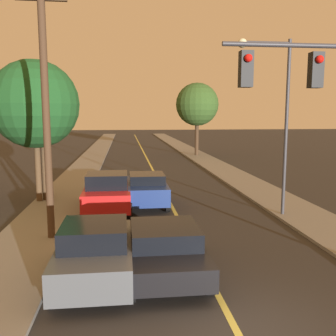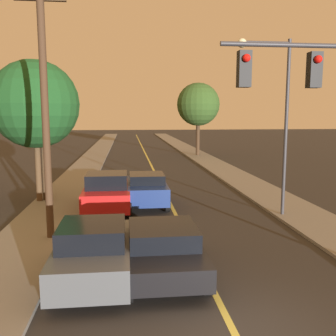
{
  "view_description": "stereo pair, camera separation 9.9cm",
  "coord_description": "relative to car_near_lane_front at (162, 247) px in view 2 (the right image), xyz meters",
  "views": [
    {
      "loc": [
        -2.14,
        -6.34,
        4.24
      ],
      "look_at": [
        0.0,
        12.02,
        1.6
      ],
      "focal_mm": 40.0,
      "sensor_mm": 36.0,
      "label": 1
    },
    {
      "loc": [
        -2.04,
        -6.35,
        4.24
      ],
      "look_at": [
        0.0,
        12.02,
        1.6
      ],
      "focal_mm": 40.0,
      "sensor_mm": 36.0,
      "label": 2
    }
  ],
  "objects": [
    {
      "name": "tree_left_far",
      "position": [
        -5.13,
        8.8,
        3.97
      ],
      "size": [
        4.11,
        4.11,
        6.66
      ],
      "color": "#4C3823",
      "rests_on": "ground"
    },
    {
      "name": "car_near_lane_front",
      "position": [
        0.0,
        0.0,
        0.0
      ],
      "size": [
        2.09,
        4.11,
        1.39
      ],
      "color": "black",
      "rests_on": "ground"
    },
    {
      "name": "road_surface",
      "position": [
        1.13,
        32.87,
        -0.74
      ],
      "size": [
        8.11,
        80.0,
        0.01
      ],
      "color": "#2D2B28",
      "rests_on": "ground"
    },
    {
      "name": "streetlamp_right",
      "position": [
        5.01,
        5.13,
        3.95
      ],
      "size": [
        2.18,
        0.36,
        7.07
      ],
      "color": "#333338",
      "rests_on": "ground"
    },
    {
      "name": "traffic_signal_mast",
      "position": [
        4.25,
        -0.08,
        3.72
      ],
      "size": [
        4.23,
        0.42,
        6.12
      ],
      "color": "#333338",
      "rests_on": "ground"
    },
    {
      "name": "car_outer_lane_second",
      "position": [
        -1.78,
        6.88,
        0.11
      ],
      "size": [
        2.09,
        3.99,
        1.72
      ],
      "color": "red",
      "rests_on": "ground"
    },
    {
      "name": "car_outer_lane_front",
      "position": [
        -1.78,
        -0.25,
        0.05
      ],
      "size": [
        1.95,
        3.83,
        1.57
      ],
      "color": "#474C51",
      "rests_on": "ground"
    },
    {
      "name": "car_near_lane_second",
      "position": [
        0.0,
        7.71,
        0.06
      ],
      "size": [
        1.92,
        3.91,
        1.54
      ],
      "color": "navy",
      "rests_on": "ground"
    },
    {
      "name": "tree_left_near",
      "position": [
        -4.84,
        9.05,
        4.18
      ],
      "size": [
        2.84,
        2.84,
        6.29
      ],
      "color": "#4C3823",
      "rests_on": "ground"
    },
    {
      "name": "sidewalk_right",
      "position": [
        6.44,
        32.87,
        -0.69
      ],
      "size": [
        2.5,
        80.0,
        0.12
      ],
      "color": "gray",
      "rests_on": "ground"
    },
    {
      "name": "tree_right_near",
      "position": [
        6.38,
        28.4,
        4.51
      ],
      "size": [
        4.34,
        4.34,
        7.33
      ],
      "color": "#3D2B1C",
      "rests_on": "ground"
    },
    {
      "name": "utility_pole_left",
      "position": [
        -3.52,
        3.14,
        3.68
      ],
      "size": [
        1.6,
        0.24,
        8.29
      ],
      "color": "#422D1E",
      "rests_on": "ground"
    },
    {
      "name": "sidewalk_left",
      "position": [
        -4.17,
        32.87,
        -0.69
      ],
      "size": [
        2.5,
        80.0,
        0.12
      ],
      "color": "gray",
      "rests_on": "ground"
    }
  ]
}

